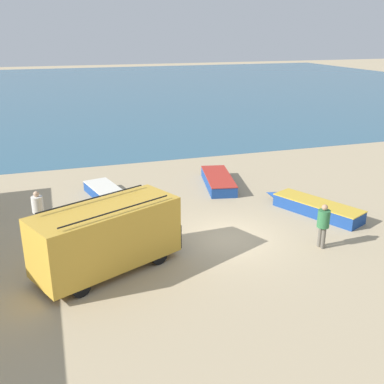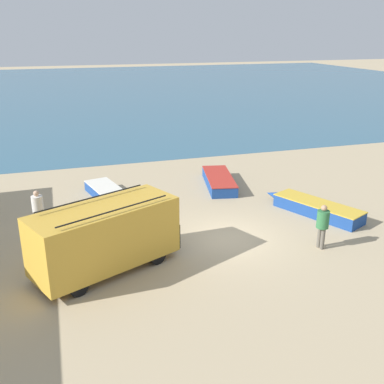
# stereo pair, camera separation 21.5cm
# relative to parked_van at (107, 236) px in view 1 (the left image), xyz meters

# --- Properties ---
(ground_plane) EXTENTS (200.00, 200.00, 0.00)m
(ground_plane) POSITION_rel_parked_van_xyz_m (4.90, 1.03, -1.30)
(ground_plane) COLOR tan
(sea_water) EXTENTS (120.00, 80.00, 0.01)m
(sea_water) POSITION_rel_parked_van_xyz_m (4.90, 53.03, -1.29)
(sea_water) COLOR #33607A
(sea_water) RESTS_ON ground_plane
(parked_van) EXTENTS (5.47, 3.86, 2.50)m
(parked_van) POSITION_rel_parked_van_xyz_m (0.00, 0.00, 0.00)
(parked_van) COLOR gold
(parked_van) RESTS_ON ground_plane
(fishing_rowboat_0) EXTENTS (2.91, 4.95, 0.60)m
(fishing_rowboat_0) POSITION_rel_parked_van_xyz_m (9.70, 2.32, -1.00)
(fishing_rowboat_0) COLOR navy
(fishing_rowboat_0) RESTS_ON ground_plane
(fishing_rowboat_1) EXTENTS (2.07, 4.51, 0.53)m
(fishing_rowboat_1) POSITION_rel_parked_van_xyz_m (0.95, 6.97, -1.04)
(fishing_rowboat_1) COLOR navy
(fishing_rowboat_1) RESTS_ON ground_plane
(fishing_rowboat_2) EXTENTS (2.11, 4.89, 0.58)m
(fishing_rowboat_2) POSITION_rel_parked_van_xyz_m (6.93, 7.42, -1.01)
(fishing_rowboat_2) COLOR navy
(fishing_rowboat_2) RESTS_ON ground_plane
(fisherman_1) EXTENTS (0.47, 0.47, 1.78)m
(fisherman_1) POSITION_rel_parked_van_xyz_m (-2.30, 4.11, -0.24)
(fisherman_1) COLOR navy
(fisherman_1) RESTS_ON ground_plane
(fisherman_2) EXTENTS (0.47, 0.47, 1.78)m
(fisherman_2) POSITION_rel_parked_van_xyz_m (8.07, -0.81, -0.23)
(fisherman_2) COLOR #5B564C
(fisherman_2) RESTS_ON ground_plane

